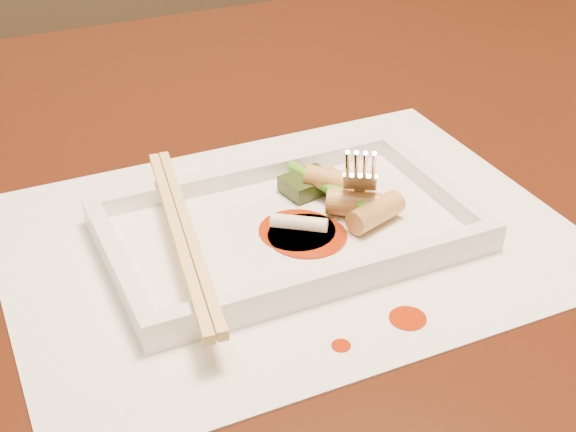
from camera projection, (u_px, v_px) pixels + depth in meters
name	position (u px, v px, depth m)	size (l,w,h in m)	color
table	(269.00, 294.00, 0.69)	(1.40, 0.90, 0.75)	black
placemat	(288.00, 238.00, 0.58)	(0.40, 0.30, 0.00)	white
sauce_splatter_a	(408.00, 318.00, 0.50)	(0.02, 0.02, 0.00)	#9A2404
sauce_splatter_b	(341.00, 346.00, 0.48)	(0.01, 0.01, 0.00)	#9A2404
plate_base	(288.00, 232.00, 0.58)	(0.26, 0.16, 0.01)	white
plate_rim_far	(249.00, 173.00, 0.63)	(0.26, 0.01, 0.01)	white
plate_rim_near	(336.00, 276.00, 0.52)	(0.26, 0.01, 0.01)	white
plate_rim_left	(118.00, 262.00, 0.53)	(0.01, 0.14, 0.01)	white
plate_rim_right	(434.00, 183.00, 0.62)	(0.01, 0.14, 0.01)	white
veg_piece	(308.00, 183.00, 0.62)	(0.04, 0.03, 0.01)	black
scallion_white	(299.00, 223.00, 0.56)	(0.01, 0.01, 0.04)	#EAEACC
scallion_green	(328.00, 187.00, 0.60)	(0.01, 0.01, 0.09)	#429918
chopstick_a	(177.00, 234.00, 0.54)	(0.01, 0.22, 0.01)	#E0C070
chopstick_b	(189.00, 231.00, 0.54)	(0.01, 0.22, 0.01)	#E0C070
fork	(366.00, 107.00, 0.57)	(0.09, 0.10, 0.14)	silver
sauce_blob_0	(307.00, 236.00, 0.57)	(0.06, 0.06, 0.00)	#9A2404
sauce_blob_1	(297.00, 230.00, 0.57)	(0.06, 0.06, 0.00)	#9A2404
rice_cake_0	(376.00, 212.00, 0.57)	(0.02, 0.02, 0.04)	tan
rice_cake_1	(354.00, 204.00, 0.58)	(0.02, 0.02, 0.04)	tan
rice_cake_2	(339.00, 181.00, 0.60)	(0.02, 0.02, 0.05)	tan
rice_cake_3	(346.00, 189.00, 0.60)	(0.02, 0.02, 0.05)	tan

